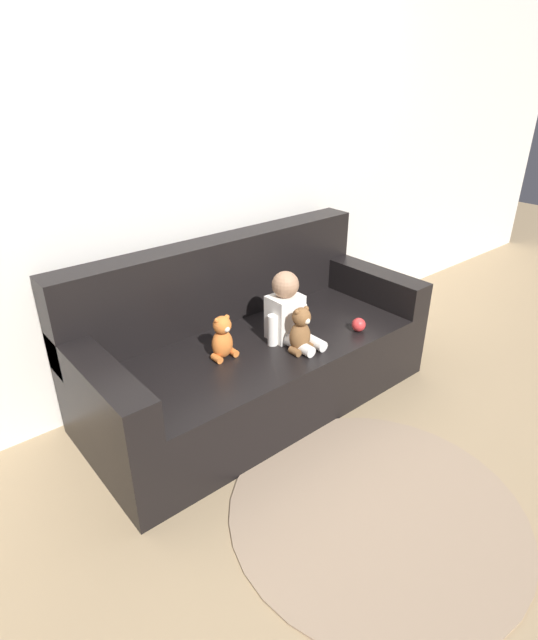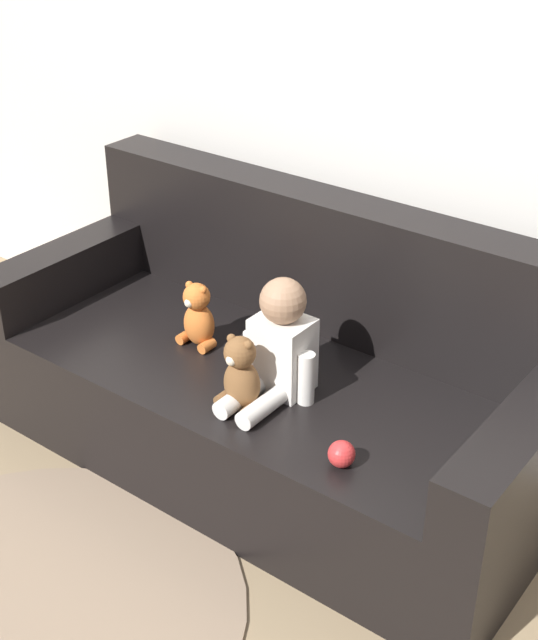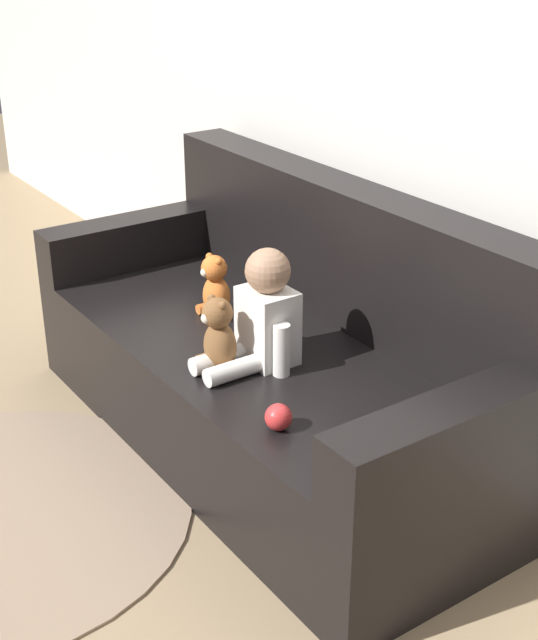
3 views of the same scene
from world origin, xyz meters
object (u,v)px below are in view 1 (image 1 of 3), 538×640
Objects in this scene: person_baby at (288,312)px; toy_ball at (359,325)px; plush_toy_side at (222,338)px; couch at (251,349)px; teddy_bear_brown at (301,331)px.

toy_ball is at bearing -28.09° from person_baby.
person_baby is at bearing 151.91° from toy_ball.
person_baby reaches higher than plush_toy_side.
couch reaches higher than person_baby.
teddy_bear_brown is 3.16× the size of toy_ball.
teddy_bear_brown is (0.09, -0.31, 0.22)m from couch.
toy_ball is (0.75, -0.26, -0.07)m from plush_toy_side.
couch is at bearing 143.37° from toy_ball.
plush_toy_side is at bearing 161.20° from toy_ball.
plush_toy_side is at bearing 171.06° from person_baby.
couch is 0.33m from person_baby.
plush_toy_side is at bearing -157.89° from couch.
couch is at bearing 105.63° from teddy_bear_brown.
couch reaches higher than teddy_bear_brown.
toy_ball is (0.36, -0.19, -0.12)m from person_baby.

